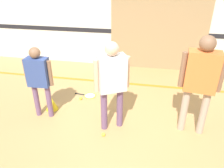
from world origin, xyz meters
name	(u,v)px	position (x,y,z in m)	size (l,w,h in m)	color
ground_plane	(104,133)	(0.00, 0.00, 0.00)	(16.00, 16.00, 0.00)	tan
wall_back	(129,11)	(0.00, 3.20, 1.60)	(16.00, 0.07, 3.20)	silver
wall_panel	(158,34)	(0.84, 3.14, 1.01)	(2.61, 0.05, 2.03)	#9E7F56
floor_stripe	(121,83)	(0.00, 1.99, 0.00)	(14.40, 0.10, 0.01)	orange
person_instructor	(112,78)	(0.10, 0.23, 1.00)	(0.55, 0.43, 1.61)	#6B4C70
person_student_left	(39,76)	(-1.28, 0.33, 0.87)	(0.53, 0.23, 1.41)	#6B4C70
person_student_right	(201,77)	(1.50, 0.38, 1.08)	(0.66, 0.32, 1.74)	tan
racket_spare_on_floor	(89,96)	(-0.63, 1.21, 0.01)	(0.52, 0.30, 0.03)	#C6D838
tennis_ball_near_instructor	(103,134)	(0.00, -0.07, 0.03)	(0.07, 0.07, 0.07)	#CCE038
tennis_ball_by_spare_racket	(81,98)	(-0.77, 1.02, 0.03)	(0.07, 0.07, 0.07)	#CCE038
training_cone	(51,103)	(-1.23, 0.55, 0.15)	(0.25, 0.25, 0.31)	yellow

